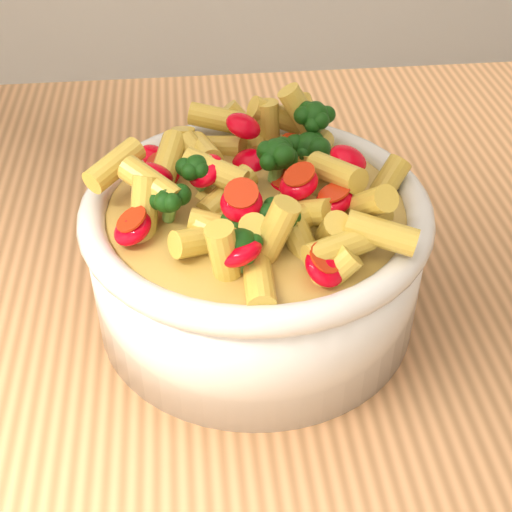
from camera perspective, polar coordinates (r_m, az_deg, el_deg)
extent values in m
cube|color=tan|center=(0.60, -10.21, -4.13)|extent=(1.20, 0.80, 0.04)
cylinder|color=tan|center=(1.26, 18.72, -6.30)|extent=(0.05, 0.05, 0.86)
cylinder|color=white|center=(0.53, 0.00, -0.40)|extent=(0.24, 0.24, 0.10)
ellipsoid|color=white|center=(0.55, 0.00, -2.79)|extent=(0.22, 0.22, 0.04)
torus|color=white|center=(0.50, 0.00, 3.81)|extent=(0.25, 0.25, 0.02)
ellipsoid|color=gold|center=(0.50, 0.00, 3.81)|extent=(0.21, 0.21, 0.02)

